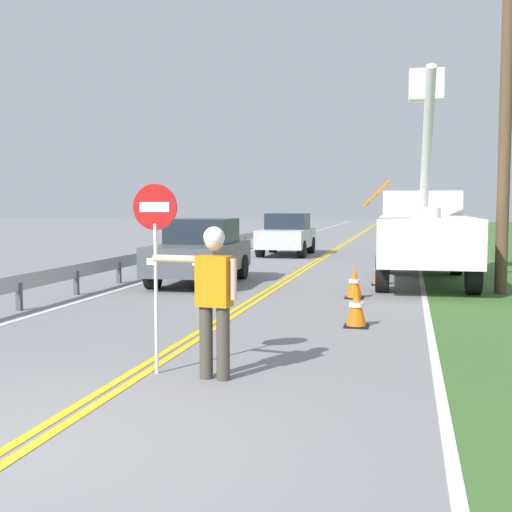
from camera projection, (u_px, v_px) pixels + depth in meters
ground_plane at (12, 452)px, 5.54m from camera, size 160.00×160.00×0.00m
centerline_yellow_left at (318, 259)px, 24.98m from camera, size 0.11×110.00×0.01m
centerline_yellow_right at (323, 259)px, 24.94m from camera, size 0.11×110.00×0.01m
edge_line_right at (418, 261)px, 24.15m from camera, size 0.12×110.00×0.01m
edge_line_left at (229, 257)px, 25.77m from camera, size 0.12×110.00×0.01m
flagger_worker at (213, 292)px, 7.77m from camera, size 1.08×0.29×1.83m
stop_sign_paddle at (155, 235)px, 7.99m from camera, size 0.56×0.04×2.33m
utility_bucket_truck at (423, 229)px, 17.74m from camera, size 2.67×6.86×5.65m
oncoming_sedan_nearest at (200, 252)px, 17.21m from camera, size 1.99×4.15×1.70m
oncoming_sedan_second at (287, 235)px, 26.82m from camera, size 1.93×4.12×1.70m
utility_pole_near at (506, 106)px, 14.97m from camera, size 1.80×0.28×8.26m
traffic_cone_lead at (356, 307)px, 11.15m from camera, size 0.40×0.40×0.70m
traffic_cone_mid at (354, 283)px, 14.53m from camera, size 0.40×0.40×0.70m
traffic_cone_tail at (380, 272)px, 16.90m from camera, size 0.40×0.40×0.70m
guardrail_left_shoulder at (166, 254)px, 20.64m from camera, size 0.10×32.00×0.71m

